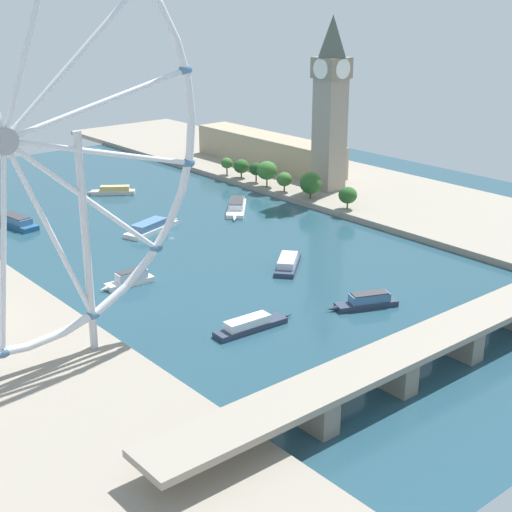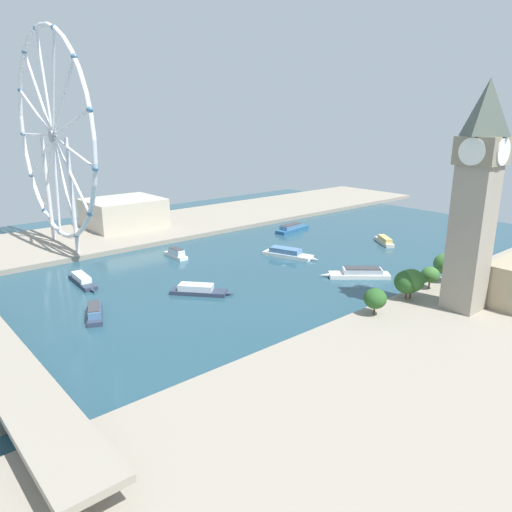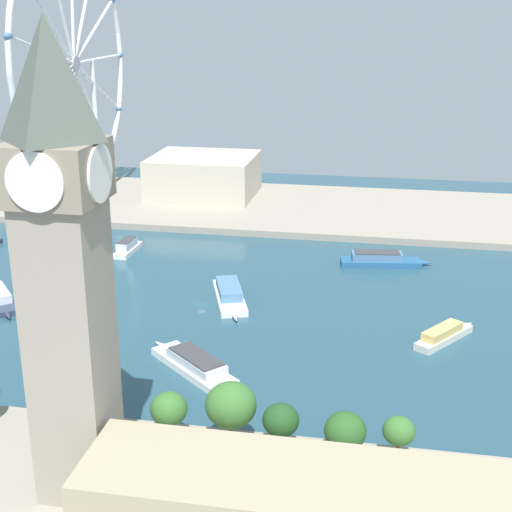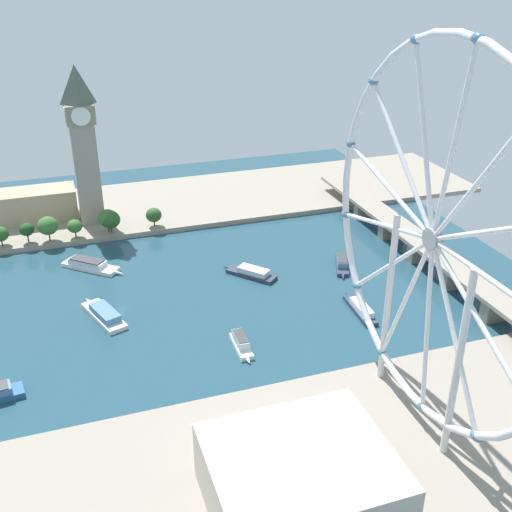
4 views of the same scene
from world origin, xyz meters
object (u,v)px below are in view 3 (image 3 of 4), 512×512
at_px(tour_boat_4, 194,364).
at_px(tour_boat_2, 128,247).
at_px(ferris_wheel, 74,65).
at_px(tour_boat_0, 380,260).
at_px(clock_tower, 64,267).
at_px(riverside_hall, 204,176).
at_px(tour_boat_3, 230,294).
at_px(tour_boat_7, 444,335).

bearing_deg(tour_boat_4, tour_boat_2, -18.85).
distance_m(ferris_wheel, tour_boat_0, 171.87).
bearing_deg(clock_tower, ferris_wheel, 22.95).
bearing_deg(tour_boat_0, riverside_hall, 129.26).
bearing_deg(riverside_hall, tour_boat_3, -161.96).
bearing_deg(tour_boat_4, tour_boat_0, -74.37).
bearing_deg(riverside_hall, tour_boat_0, -132.49).
xyz_separation_m(riverside_hall, tour_boat_4, (-184.29, -44.43, -11.08)).
bearing_deg(tour_boat_0, tour_boat_3, -145.65).
height_order(ferris_wheel, tour_boat_7, ferris_wheel).
relative_size(ferris_wheel, tour_boat_3, 3.63).
relative_size(riverside_hall, tour_boat_7, 2.08).
xyz_separation_m(clock_tower, tour_boat_4, (59.31, -7.30, -49.04)).
bearing_deg(ferris_wheel, clock_tower, -157.05).
height_order(ferris_wheel, tour_boat_4, ferris_wheel).
xyz_separation_m(clock_tower, ferris_wheel, (215.71, 91.32, 18.91)).
xyz_separation_m(ferris_wheel, tour_boat_2, (-60.45, -44.49, -67.78)).
bearing_deg(tour_boat_7, tour_boat_2, 98.67).
relative_size(tour_boat_2, tour_boat_3, 0.63).
bearing_deg(tour_boat_4, ferris_wheel, -16.05).
xyz_separation_m(riverside_hall, tour_boat_7, (-151.22, -114.06, -11.26)).
bearing_deg(tour_boat_7, ferris_wheel, 89.37).
bearing_deg(tour_boat_0, tour_boat_2, 173.53).
bearing_deg(tour_boat_7, tour_boat_0, 53.32).
height_order(clock_tower, tour_boat_0, clock_tower).
bearing_deg(tour_boat_4, riverside_hall, -34.73).
bearing_deg(clock_tower, tour_boat_4, -7.02).
bearing_deg(tour_boat_2, tour_boat_7, -115.30).
distance_m(riverside_hall, tour_boat_3, 138.54).
relative_size(clock_tower, riverside_hall, 1.78).
height_order(riverside_hall, tour_boat_3, riverside_hall).
distance_m(clock_tower, tour_boat_0, 174.97).
bearing_deg(clock_tower, tour_boat_2, 16.79).
relative_size(clock_tower, tour_boat_4, 2.97).
relative_size(clock_tower, tour_boat_0, 2.55).
bearing_deg(tour_boat_0, tour_boat_4, -124.33).
bearing_deg(riverside_hall, clock_tower, -171.33).
relative_size(tour_boat_0, tour_boat_4, 1.16).
bearing_deg(clock_tower, tour_boat_7, -39.79).
height_order(tour_boat_0, tour_boat_3, tour_boat_0).
relative_size(clock_tower, tour_boat_2, 4.10).
relative_size(clock_tower, tour_boat_7, 3.70).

